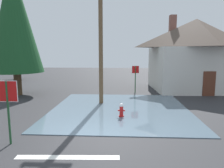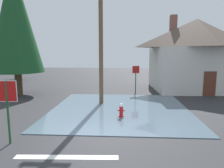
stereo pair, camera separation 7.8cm
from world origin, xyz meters
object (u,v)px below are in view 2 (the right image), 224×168
stop_sign_far (136,74)px  house (195,53)px  fire_hydrant (121,110)px  pine_tree_tall_left (14,42)px  pine_tree_mid_left (15,18)px  utility_pole (101,40)px  stop_sign_near (7,99)px

stop_sign_far → house: bearing=22.0°
fire_hydrant → stop_sign_far: (1.12, 6.83, 1.28)m
pine_tree_tall_left → pine_tree_mid_left: pine_tree_mid_left is taller
utility_pole → stop_sign_far: size_ratio=3.47×
stop_sign_far → fire_hydrant: bearing=-99.3°
utility_pole → pine_tree_tall_left: 17.16m
pine_tree_mid_left → stop_sign_far: bearing=7.3°
stop_sign_near → fire_hydrant: size_ratio=3.19×
house → utility_pole: bearing=-143.4°
stop_sign_near → stop_sign_far: bearing=62.9°
stop_sign_near → pine_tree_tall_left: bearing=117.3°
stop_sign_near → pine_tree_mid_left: size_ratio=0.23×
stop_sign_far → pine_tree_tall_left: bearing=151.5°
stop_sign_near → stop_sign_far: stop_sign_near is taller
utility_pole → pine_tree_mid_left: bearing=160.3°
fire_hydrant → utility_pole: size_ratio=0.09×
fire_hydrant → pine_tree_mid_left: pine_tree_mid_left is taller
fire_hydrant → pine_tree_mid_left: size_ratio=0.07×
utility_pole → house: (8.18, 6.08, -0.88)m
house → pine_tree_tall_left: bearing=164.2°
fire_hydrant → stop_sign_far: size_ratio=0.33×
pine_tree_mid_left → house: bearing=13.0°
fire_hydrant → pine_tree_mid_left: (-8.55, 5.59, 5.79)m
stop_sign_near → house: (10.98, 12.70, 1.62)m
fire_hydrant → utility_pole: 5.14m
fire_hydrant → pine_tree_tall_left: (-13.78, 14.92, 4.44)m
pine_tree_tall_left → stop_sign_far: bearing=-28.5°
fire_hydrant → house: house is taller
pine_tree_mid_left → stop_sign_near: bearing=-64.7°
stop_sign_near → fire_hydrant: (4.21, 3.59, -1.39)m
stop_sign_far → house: 6.33m
stop_sign_far → house: size_ratio=0.28×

